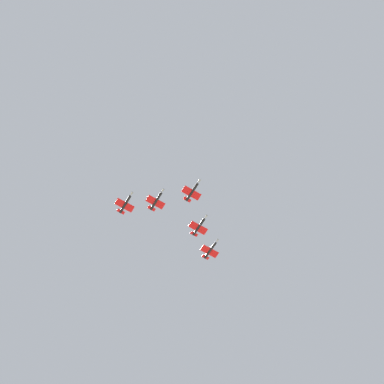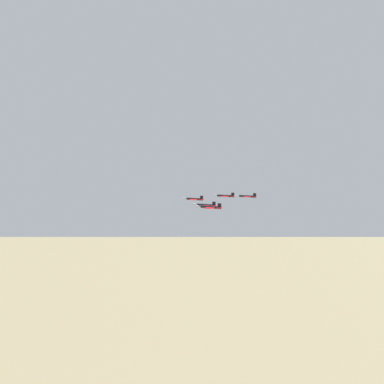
% 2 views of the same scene
% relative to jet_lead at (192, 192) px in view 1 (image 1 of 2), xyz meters
% --- Properties ---
extents(jet_lead, '(9.47, 12.94, 2.69)m').
position_rel_jet_lead_xyz_m(jet_lead, '(0.00, 0.00, 0.00)').
color(jet_lead, black).
extents(jet_port_inner, '(9.47, 12.94, 2.69)m').
position_rel_jet_lead_xyz_m(jet_port_inner, '(-13.32, -12.35, -1.48)').
color(jet_port_inner, black).
extents(jet_starboard_inner, '(9.47, 12.94, 2.69)m').
position_rel_jet_lead_xyz_m(jet_starboard_inner, '(10.61, -14.74, 1.48)').
color(jet_starboard_inner, black).
extents(jet_port_outer, '(9.47, 12.94, 2.69)m').
position_rel_jet_lead_xyz_m(jet_port_outer, '(-26.15, -19.86, -0.70)').
color(jet_port_outer, black).
extents(jet_starboard_outer, '(9.47, 12.94, 2.69)m').
position_rel_jet_lead_xyz_m(jet_starboard_outer, '(21.71, -24.64, 0.70)').
color(jet_starboard_outer, black).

